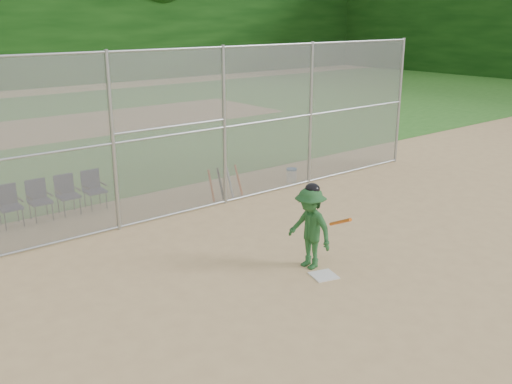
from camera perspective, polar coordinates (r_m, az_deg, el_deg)
ground at (r=10.77m, az=8.49°, el=-8.69°), size 100.00×100.00×0.00m
grass_strip at (r=25.93m, az=-22.20°, el=5.61°), size 100.00×100.00×0.00m
dirt_patch_far at (r=25.93m, az=-22.20°, el=5.62°), size 24.00×24.00×0.00m
backstop_fence at (r=13.80m, az=-6.58°, el=6.25°), size 16.09×0.09×4.00m
home_plate at (r=10.87m, az=6.79°, el=-8.29°), size 0.56×0.56×0.02m
batter_at_plate at (r=10.91m, az=5.43°, el=-3.54°), size 0.88×1.31×1.69m
water_cooler at (r=16.75m, az=3.57°, el=1.72°), size 0.31×0.31×0.39m
spare_bats at (r=15.19m, az=-3.11°, el=0.93°), size 0.96×0.38×0.83m
chair_3 at (r=14.25m, az=-23.37°, el=-1.34°), size 0.54×0.52×0.96m
chair_4 at (r=14.42m, az=-20.78°, el=-0.82°), size 0.54×0.52×0.96m
chair_5 at (r=14.63m, az=-18.26°, el=-0.30°), size 0.54×0.52×0.96m
chair_6 at (r=14.87m, az=-15.82°, el=0.19°), size 0.54×0.52×0.96m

